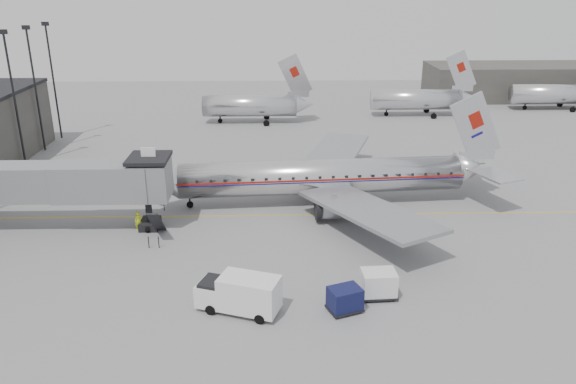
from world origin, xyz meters
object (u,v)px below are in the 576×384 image
object	(u,v)px
service_van	(239,293)
baggage_cart_white	(378,283)
airliner	(328,176)
baggage_cart_navy	(345,299)
ramp_worker	(139,221)

from	to	relation	value
service_van	baggage_cart_white	distance (m)	9.43
airliner	baggage_cart_white	distance (m)	17.50
baggage_cart_navy	baggage_cart_white	world-z (taller)	baggage_cart_white
airliner	baggage_cart_navy	size ratio (longest dim) A/B	13.11
airliner	baggage_cart_white	bearing A→B (deg)	-88.14
airliner	baggage_cart_white	xyz separation A→B (m)	(1.82, -17.32, -1.67)
airliner	service_van	size ratio (longest dim) A/B	5.84
ramp_worker	baggage_cart_white	bearing A→B (deg)	-56.67
airliner	service_van	world-z (taller)	airliner
service_van	baggage_cart_white	world-z (taller)	service_van
baggage_cart_white	ramp_worker	xyz separation A→B (m)	(-18.61, 11.27, -0.12)
baggage_cart_navy	baggage_cart_white	xyz separation A→B (m)	(2.49, 1.73, 0.11)
airliner	service_van	distance (m)	20.33
service_van	ramp_worker	bearing A→B (deg)	145.35
airliner	baggage_cart_navy	xyz separation A→B (m)	(-0.67, -19.05, -1.78)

